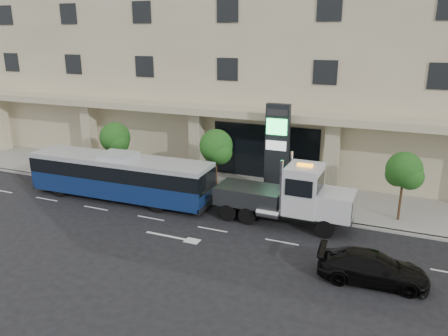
% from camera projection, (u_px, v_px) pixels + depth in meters
% --- Properties ---
extents(ground, '(120.00, 120.00, 0.00)m').
position_uv_depth(ground, '(223.00, 219.00, 25.66)').
color(ground, black).
rests_on(ground, ground).
extents(sidewalk, '(120.00, 6.00, 0.15)m').
position_uv_depth(sidewalk, '(251.00, 191.00, 30.04)').
color(sidewalk, gray).
rests_on(sidewalk, ground).
extents(curb, '(120.00, 0.30, 0.15)m').
position_uv_depth(curb, '(235.00, 206.00, 27.40)').
color(curb, gray).
rests_on(curb, ground).
extents(convention_center, '(60.00, 17.60, 20.00)m').
position_uv_depth(convention_center, '(295.00, 40.00, 36.31)').
color(convention_center, tan).
rests_on(convention_center, ground).
extents(tree_left, '(2.27, 2.20, 4.22)m').
position_uv_depth(tree_left, '(115.00, 140.00, 31.60)').
color(tree_left, '#422B19').
rests_on(tree_left, sidewalk).
extents(tree_mid, '(2.28, 2.20, 4.38)m').
position_uv_depth(tree_mid, '(216.00, 148.00, 28.59)').
color(tree_mid, '#422B19').
rests_on(tree_mid, sidewalk).
extents(tree_right, '(2.10, 2.00, 4.04)m').
position_uv_depth(tree_right, '(404.00, 172.00, 24.40)').
color(tree_right, '#422B19').
rests_on(tree_right, sidewalk).
extents(city_bus, '(12.52, 2.93, 3.16)m').
position_uv_depth(city_bus, '(120.00, 176.00, 28.38)').
color(city_bus, black).
rests_on(city_bus, ground).
extents(tow_truck, '(8.86, 2.33, 4.04)m').
position_uv_depth(tow_truck, '(289.00, 197.00, 24.56)').
color(tow_truck, '#2D3033').
rests_on(tow_truck, ground).
extents(black_sedan, '(4.84, 2.26, 1.37)m').
position_uv_depth(black_sedan, '(372.00, 268.00, 19.03)').
color(black_sedan, black).
rests_on(black_sedan, ground).
extents(signage_pylon, '(1.54, 0.60, 6.10)m').
position_uv_depth(signage_pylon, '(277.00, 150.00, 28.22)').
color(signage_pylon, black).
rests_on(signage_pylon, sidewalk).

